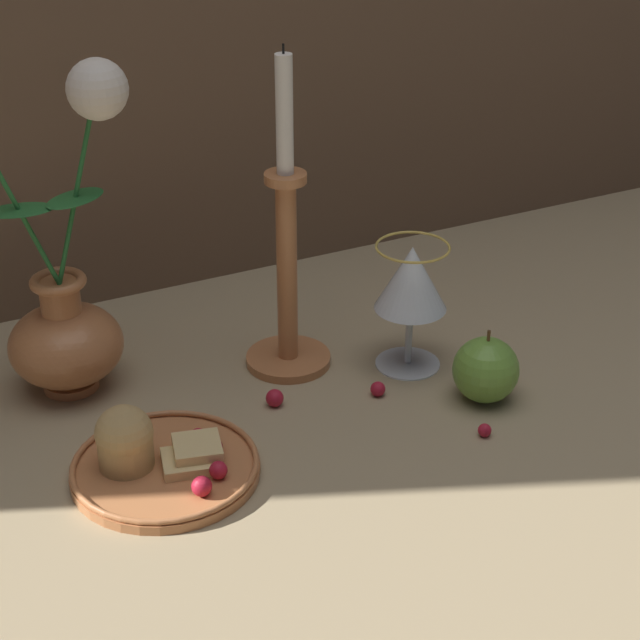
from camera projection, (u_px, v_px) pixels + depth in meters
name	position (u px, v px, depth m)	size (l,w,h in m)	color
ground_plane	(270.00, 417.00, 1.13)	(2.40, 2.40, 0.00)	#9E8966
vase	(63.00, 296.00, 1.13)	(0.18, 0.12, 0.36)	#B77042
plate_with_pastries	(155.00, 458.00, 1.03)	(0.18, 0.18, 0.07)	#B77042
wine_glass	(411.00, 283.00, 1.17)	(0.08, 0.08, 0.15)	silver
candlestick	(287.00, 275.00, 1.17)	(0.10, 0.10, 0.37)	#B77042
apple_beside_vase	(486.00, 370.00, 1.14)	(0.07, 0.07, 0.08)	#669938
berry_near_plate	(275.00, 398.00, 1.14)	(0.02, 0.02, 0.02)	#AD192D
berry_front_center	(485.00, 430.00, 1.09)	(0.01, 0.01, 0.01)	#AD192D
berry_by_glass_stem	(378.00, 389.00, 1.16)	(0.02, 0.02, 0.02)	#AD192D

